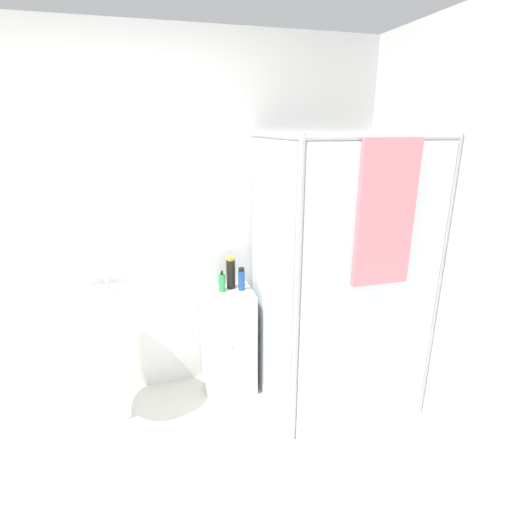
{
  "coord_description": "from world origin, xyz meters",
  "views": [
    {
      "loc": [
        0.03,
        -1.08,
        1.89
      ],
      "look_at": [
        0.63,
        1.12,
        1.15
      ],
      "focal_mm": 28.0,
      "sensor_mm": 36.0,
      "label": 1
    }
  ],
  "objects_px": {
    "sink": "(110,329)",
    "soap_dispenser": "(222,282)",
    "shampoo_bottle_tall_black": "(231,273)",
    "shampoo_bottle_blue": "(242,279)"
  },
  "relations": [
    {
      "from": "soap_dispenser",
      "to": "shampoo_bottle_tall_black",
      "type": "height_order",
      "value": "shampoo_bottle_tall_black"
    },
    {
      "from": "sink",
      "to": "soap_dispenser",
      "type": "xyz_separation_m",
      "value": [
        0.76,
        0.15,
        0.18
      ]
    },
    {
      "from": "soap_dispenser",
      "to": "shampoo_bottle_blue",
      "type": "xyz_separation_m",
      "value": [
        0.14,
        -0.02,
        0.02
      ]
    },
    {
      "from": "sink",
      "to": "soap_dispenser",
      "type": "relative_size",
      "value": 6.45
    },
    {
      "from": "soap_dispenser",
      "to": "shampoo_bottle_blue",
      "type": "height_order",
      "value": "shampoo_bottle_blue"
    },
    {
      "from": "sink",
      "to": "shampoo_bottle_blue",
      "type": "xyz_separation_m",
      "value": [
        0.9,
        0.13,
        0.2
      ]
    },
    {
      "from": "soap_dispenser",
      "to": "shampoo_bottle_tall_black",
      "type": "relative_size",
      "value": 0.67
    },
    {
      "from": "shampoo_bottle_tall_black",
      "to": "shampoo_bottle_blue",
      "type": "xyz_separation_m",
      "value": [
        0.06,
        -0.06,
        -0.03
      ]
    },
    {
      "from": "shampoo_bottle_tall_black",
      "to": "shampoo_bottle_blue",
      "type": "relative_size",
      "value": 1.4
    },
    {
      "from": "sink",
      "to": "soap_dispenser",
      "type": "distance_m",
      "value": 0.79
    }
  ]
}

